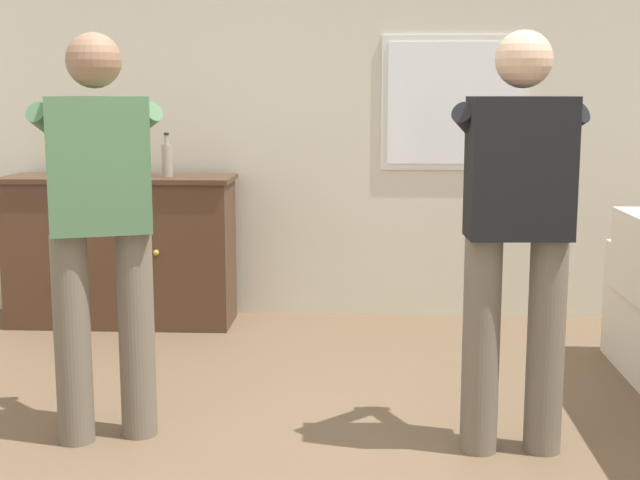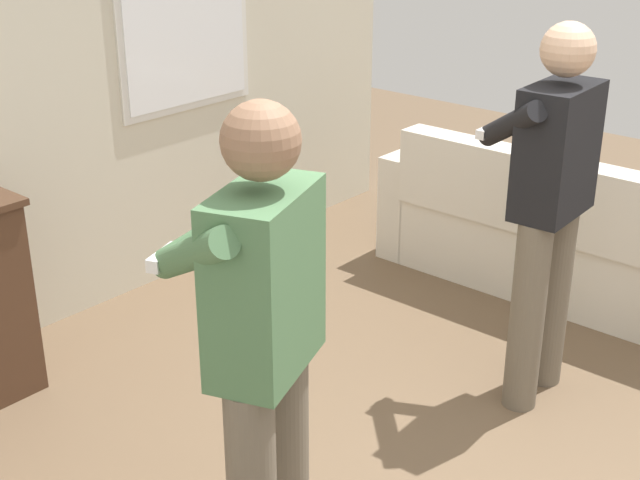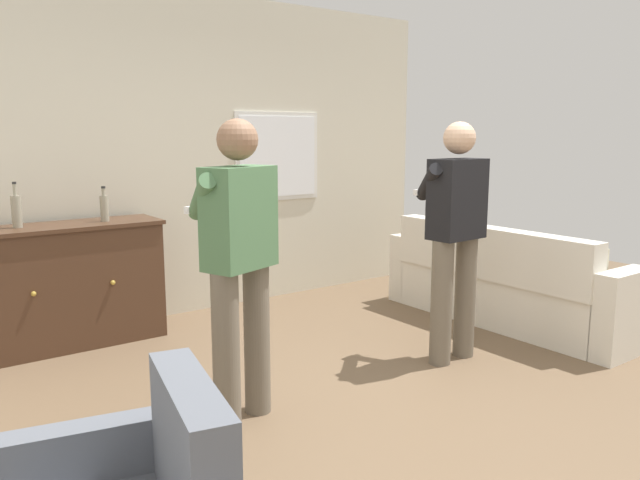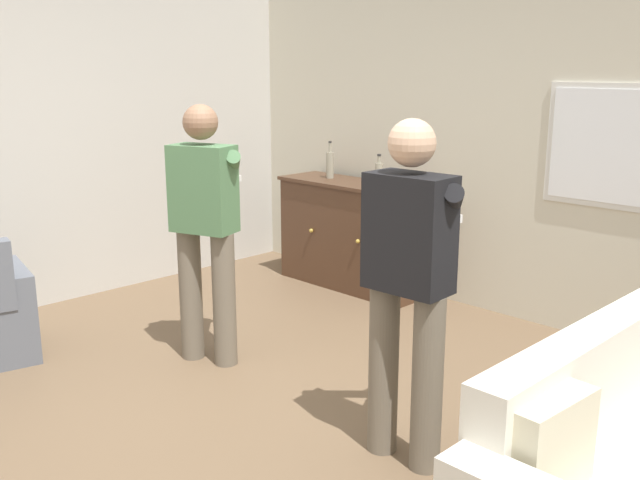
% 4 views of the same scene
% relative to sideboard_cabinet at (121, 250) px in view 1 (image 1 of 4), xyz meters
% --- Properties ---
extents(wall_back_with_window, '(5.20, 0.15, 2.80)m').
position_rel_sideboard_cabinet_xyz_m(wall_back_with_window, '(1.21, 0.36, 0.93)').
color(wall_back_with_window, beige).
rests_on(wall_back_with_window, ground).
extents(sideboard_cabinet, '(1.42, 0.49, 0.93)m').
position_rel_sideboard_cabinet_xyz_m(sideboard_cabinet, '(0.00, 0.00, 0.00)').
color(sideboard_cabinet, '#472D1E').
rests_on(sideboard_cabinet, ground).
extents(bottle_wine_green, '(0.07, 0.07, 0.33)m').
position_rel_sideboard_cabinet_xyz_m(bottle_wine_green, '(-0.30, 0.02, 0.59)').
color(bottle_wine_green, gray).
rests_on(bottle_wine_green, sideboard_cabinet).
extents(bottle_liquor_amber, '(0.06, 0.06, 0.27)m').
position_rel_sideboard_cabinet_xyz_m(bottle_liquor_amber, '(0.31, -0.02, 0.57)').
color(bottle_liquor_amber, gray).
rests_on(bottle_liquor_amber, sideboard_cabinet).
extents(person_standing_left, '(0.52, 0.52, 1.68)m').
position_rel_sideboard_cabinet_xyz_m(person_standing_left, '(0.45, -1.88, 0.47)').
color(person_standing_left, '#6B6051').
rests_on(person_standing_left, ground).
extents(person_standing_right, '(0.56, 0.48, 1.68)m').
position_rel_sideboard_cabinet_xyz_m(person_standing_right, '(2.13, -1.92, 0.47)').
color(person_standing_right, '#6B6051').
rests_on(person_standing_right, ground).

